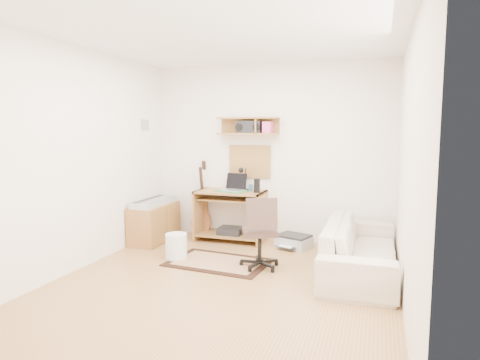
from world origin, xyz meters
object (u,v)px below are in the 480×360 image
(cabinet, at_px, (154,223))
(printer, at_px, (294,241))
(desk, at_px, (231,216))
(sofa, at_px, (361,239))
(task_chair, at_px, (260,232))

(cabinet, bearing_deg, printer, 8.93)
(desk, distance_m, sofa, 2.08)
(task_chair, relative_size, cabinet, 0.98)
(sofa, bearing_deg, cabinet, 80.85)
(desk, height_order, task_chair, task_chair)
(desk, distance_m, printer, 1.01)
(desk, bearing_deg, printer, -3.80)
(task_chair, height_order, sofa, task_chair)
(cabinet, bearing_deg, desk, 19.83)
(desk, height_order, cabinet, desk)
(desk, height_order, sofa, sofa)
(desk, relative_size, sofa, 0.50)
(cabinet, distance_m, printer, 2.06)
(task_chair, height_order, printer, task_chair)
(task_chair, bearing_deg, desk, 102.93)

